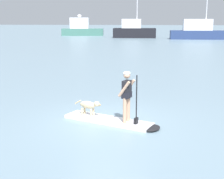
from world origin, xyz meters
TOP-DOWN VIEW (x-y plane):
  - ground_plane at (0.00, 0.00)m, footprint 400.00×400.00m
  - paddleboard at (0.21, -0.08)m, footprint 3.43×1.93m
  - person_paddler at (0.66, -0.26)m, footprint 0.68×0.59m
  - dog at (-0.71, 0.28)m, footprint 1.03×0.47m
  - moored_boat_far_starboard at (-14.52, 58.40)m, footprint 9.19×4.06m
  - moored_boat_port at (-2.67, 51.53)m, footprint 8.15×3.85m
  - moored_boat_outer at (9.32, 48.06)m, footprint 11.06×2.73m

SIDE VIEW (x-z plane):
  - ground_plane at x=0.00m, z-range 0.00..0.00m
  - paddleboard at x=0.21m, z-range 0.00..0.10m
  - dog at x=-0.71m, z-range 0.19..0.75m
  - person_paddler at x=0.66m, z-range 0.23..1.91m
  - moored_boat_outer at x=9.32m, z-range -4.20..6.86m
  - moored_boat_port at x=-2.67m, z-range -3.32..6.02m
  - moored_boat_far_starboard at x=-14.52m, z-range -0.81..3.67m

